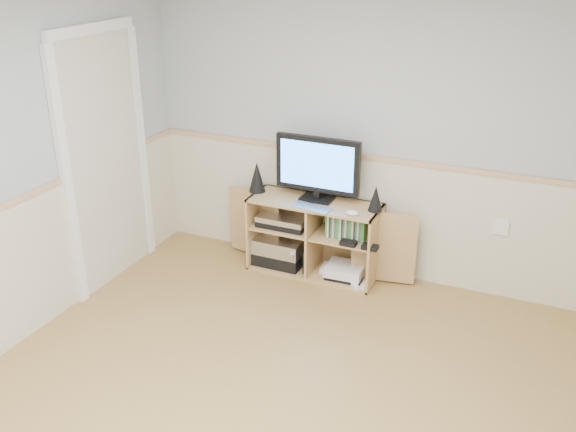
# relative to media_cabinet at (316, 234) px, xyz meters

# --- Properties ---
(room) EXTENTS (4.04, 4.54, 2.54)m
(room) POSITION_rel_media_cabinet_xyz_m (0.40, -1.94, 0.88)
(room) COLOR #AD8B4D
(room) RESTS_ON ground
(media_cabinet) EXTENTS (1.71, 0.41, 0.65)m
(media_cabinet) POSITION_rel_media_cabinet_xyz_m (0.00, 0.00, 0.00)
(media_cabinet) COLOR tan
(media_cabinet) RESTS_ON floor
(monitor) EXTENTS (0.72, 0.18, 0.54)m
(monitor) POSITION_rel_media_cabinet_xyz_m (-0.00, -0.00, 0.61)
(monitor) COLOR black
(monitor) RESTS_ON media_cabinet
(speaker_left) EXTENTS (0.14, 0.14, 0.26)m
(speaker_left) POSITION_rel_media_cabinet_xyz_m (-0.54, -0.03, 0.45)
(speaker_left) COLOR black
(speaker_left) RESTS_ON media_cabinet
(speaker_right) EXTENTS (0.11, 0.11, 0.21)m
(speaker_right) POSITION_rel_media_cabinet_xyz_m (0.51, -0.03, 0.42)
(speaker_right) COLOR black
(speaker_right) RESTS_ON media_cabinet
(keyboard) EXTENTS (0.34, 0.19, 0.01)m
(keyboard) POSITION_rel_media_cabinet_xyz_m (0.03, -0.19, 0.32)
(keyboard) COLOR silver
(keyboard) RESTS_ON media_cabinet
(mouse) EXTENTS (0.10, 0.07, 0.04)m
(mouse) POSITION_rel_media_cabinet_xyz_m (0.37, -0.19, 0.34)
(mouse) COLOR white
(mouse) RESTS_ON media_cabinet
(av_components) EXTENTS (0.51, 0.32, 0.47)m
(av_components) POSITION_rel_media_cabinet_xyz_m (-0.30, -0.05, -0.11)
(av_components) COLOR black
(av_components) RESTS_ON media_cabinet
(game_consoles) EXTENTS (0.45, 0.30, 0.11)m
(game_consoles) POSITION_rel_media_cabinet_xyz_m (0.28, -0.06, -0.26)
(game_consoles) COLOR white
(game_consoles) RESTS_ON media_cabinet
(game_cases) EXTENTS (0.33, 0.13, 0.19)m
(game_cases) POSITION_rel_media_cabinet_xyz_m (0.29, -0.07, 0.15)
(game_cases) COLOR #3F8C3F
(game_cases) RESTS_ON media_cabinet
(wall_outlet) EXTENTS (0.12, 0.03, 0.12)m
(wall_outlet) POSITION_rel_media_cabinet_xyz_m (1.46, 0.16, 0.27)
(wall_outlet) COLOR white
(wall_outlet) RESTS_ON wall_back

